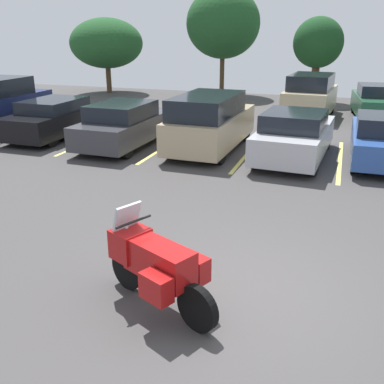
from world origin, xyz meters
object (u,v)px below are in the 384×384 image
Objects in this scene: motorcycle_touring at (155,264)px; car_far_green at (377,103)px; car_far_champagne at (310,96)px; car_tan at (210,122)px; car_silver at (295,136)px; car_charcoal at (125,124)px; car_black at (57,118)px.

motorcycle_touring is 0.44× the size of car_far_green.
motorcycle_touring is 15.72m from car_far_champagne.
car_tan reaches higher than car_silver.
car_charcoal is 1.02× the size of car_far_champagne.
car_far_champagne reaches higher than car_far_green.
car_silver is at bearing -88.94° from car_far_champagne.
car_far_champagne is at bearing 38.68° from car_black.
car_tan is at bearing 6.60° from car_charcoal.
car_black is at bearing 131.34° from motorcycle_touring.
car_charcoal is 11.48m from car_far_green.
car_tan is at bearing -1.47° from car_black.
car_black is at bearing 177.59° from car_silver.
car_charcoal is at bearing 119.36° from motorcycle_touring.
car_far_green is (5.47, 7.52, -0.19)m from car_tan.
car_black is 0.99× the size of car_tan.
car_silver is at bearing 1.24° from car_charcoal.
car_black is 3.11m from car_charcoal.
car_tan reaches higher than motorcycle_touring.
car_far_green is (2.72, 7.73, 0.00)m from car_silver.
car_charcoal reaches higher than car_black.
car_far_champagne is 1.01× the size of car_far_green.
car_charcoal is at bearing -9.05° from car_black.
car_black is at bearing -141.32° from car_far_champagne.
car_far_champagne is (5.52, 7.37, 0.22)m from car_charcoal.
car_far_green reaches higher than car_charcoal.
car_far_champagne is (2.62, 7.03, 0.02)m from car_tan.
car_silver is 7.25m from car_far_champagne.
car_charcoal is 1.03× the size of car_far_green.
car_silver is (5.65, 0.12, 0.00)m from car_charcoal.
car_far_champagne reaches higher than car_charcoal.
car_far_champagne is at bearing 69.58° from car_tan.
car_far_green is at bearing 9.64° from car_far_champagne.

